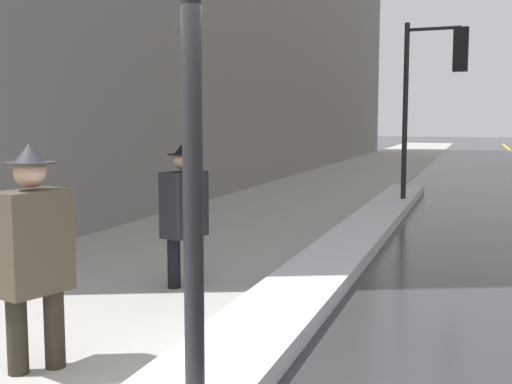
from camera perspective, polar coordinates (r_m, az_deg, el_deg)
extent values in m
cube|color=#9E9B93|center=(18.31, 6.48, 0.48)|extent=(4.00, 80.00, 0.01)
cube|color=silver|center=(9.71, 8.69, -4.21)|extent=(0.83, 16.04, 0.17)
cylinder|color=black|center=(3.80, -5.79, 15.31)|extent=(0.12, 0.12, 4.87)
cylinder|color=black|center=(14.26, 13.12, 6.60)|extent=(0.11, 0.11, 3.93)
cylinder|color=black|center=(14.32, 15.54, 13.82)|extent=(1.10, 0.12, 0.07)
cube|color=black|center=(14.21, 17.74, 11.98)|extent=(0.31, 0.21, 0.90)
sphere|color=red|center=(14.37, 17.81, 13.07)|extent=(0.19, 0.19, 0.19)
sphere|color=orange|center=(14.33, 17.77, 11.93)|extent=(0.19, 0.19, 0.19)
sphere|color=green|center=(14.31, 17.73, 10.78)|extent=(0.19, 0.19, 0.19)
cylinder|color=#2A241B|center=(5.06, -17.53, -10.21)|extent=(0.15, 0.15, 0.86)
cylinder|color=#2A241B|center=(5.02, -20.52, -10.43)|extent=(0.15, 0.15, 0.86)
cube|color=#473D2D|center=(4.92, -19.25, -4.21)|extent=(0.44, 0.58, 0.75)
sphere|color=tan|center=(4.85, -19.46, 1.71)|extent=(0.23, 0.23, 0.23)
cylinder|color=#28282D|center=(4.85, -19.49, 2.46)|extent=(0.36, 0.36, 0.01)
cone|color=#28282D|center=(4.84, -19.52, 3.28)|extent=(0.22, 0.22, 0.14)
cylinder|color=black|center=(7.22, -5.41, -5.16)|extent=(0.14, 0.14, 0.82)
cylinder|color=black|center=(7.13, -7.32, -5.32)|extent=(0.14, 0.14, 0.82)
cube|color=black|center=(7.09, -6.41, -1.09)|extent=(0.42, 0.56, 0.72)
sphere|color=tan|center=(7.04, -6.46, 2.85)|extent=(0.22, 0.22, 0.22)
cylinder|color=black|center=(7.04, -6.46, 3.35)|extent=(0.35, 0.35, 0.01)
cone|color=black|center=(7.04, -6.47, 3.89)|extent=(0.21, 0.21, 0.13)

